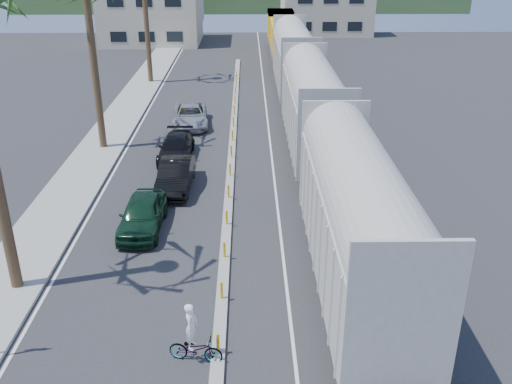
# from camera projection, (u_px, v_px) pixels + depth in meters

# --- Properties ---
(sidewalk) EXTENTS (3.00, 90.00, 0.15)m
(sidewalk) POSITION_uv_depth(u_px,v_px,m) (111.00, 133.00, 39.53)
(sidewalk) COLOR gray
(sidewalk) RESTS_ON ground
(rails) EXTENTS (1.56, 100.00, 0.06)m
(rails) POSITION_uv_depth(u_px,v_px,m) (301.00, 120.00, 42.47)
(rails) COLOR black
(rails) RESTS_ON ground
(median) EXTENTS (0.45, 60.00, 0.85)m
(median) POSITION_uv_depth(u_px,v_px,m) (231.00, 158.00, 35.05)
(median) COLOR gray
(median) RESTS_ON ground
(lane_markings) EXTENTS (9.42, 90.00, 0.01)m
(lane_markings) POSITION_uv_depth(u_px,v_px,m) (202.00, 133.00, 39.64)
(lane_markings) COLOR silver
(lane_markings) RESTS_ON ground
(freight_train) EXTENTS (3.00, 60.94, 5.85)m
(freight_train) POSITION_uv_depth(u_px,v_px,m) (305.00, 87.00, 39.69)
(freight_train) COLOR #A7A499
(freight_train) RESTS_ON ground
(car_lead) EXTENTS (1.98, 4.69, 1.58)m
(car_lead) POSITION_uv_depth(u_px,v_px,m) (142.00, 214.00, 26.39)
(car_lead) COLOR #10311E
(car_lead) RESTS_ON ground
(car_second) EXTENTS (1.89, 4.86, 1.58)m
(car_second) POSITION_uv_depth(u_px,v_px,m) (176.00, 175.00, 30.68)
(car_second) COLOR black
(car_second) RESTS_ON ground
(car_third) EXTENTS (2.08, 4.88, 1.40)m
(car_third) POSITION_uv_depth(u_px,v_px,m) (176.00, 148.00, 34.89)
(car_third) COLOR black
(car_third) RESTS_ON ground
(car_rear) EXTENTS (3.30, 5.67, 1.46)m
(car_rear) POSITION_uv_depth(u_px,v_px,m) (190.00, 116.00, 40.97)
(car_rear) COLOR #B3B5B8
(car_rear) RESTS_ON ground
(cyclist) EXTENTS (1.28, 2.00, 2.17)m
(cyclist) POSITION_uv_depth(u_px,v_px,m) (195.00, 343.00, 18.20)
(cyclist) COLOR #9EA0A5
(cyclist) RESTS_ON ground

